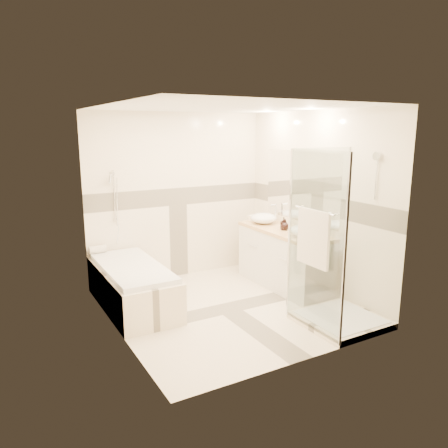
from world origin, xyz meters
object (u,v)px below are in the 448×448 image
shower_enclosure (330,283)px  amenity_bottle_a (284,224)px  vessel_sink_near (264,218)px  amenity_bottle_b (285,225)px  vanity (284,258)px  bathtub (132,284)px  vessel_sink_far (305,231)px

shower_enclosure → amenity_bottle_a: shower_enclosure is taller
shower_enclosure → vessel_sink_near: (0.27, 1.78, 0.42)m
vessel_sink_near → amenity_bottle_b: vessel_sink_near is taller
vanity → amenity_bottle_b: (-0.02, -0.02, 0.50)m
bathtub → vessel_sink_near: bearing=4.2°
vessel_sink_near → vessel_sink_far: 0.96m
vanity → vessel_sink_far: (-0.02, -0.45, 0.50)m
vessel_sink_near → vanity: bearing=-87.7°
vessel_sink_near → amenity_bottle_b: bearing=-90.0°
shower_enclosure → amenity_bottle_b: 1.35m
amenity_bottle_a → shower_enclosure: bearing=-102.1°
vessel_sink_far → amenity_bottle_a: (0.00, 0.46, 0.01)m
bathtub → vessel_sink_near: 2.22m
shower_enclosure → amenity_bottle_a: (0.27, 1.28, 0.43)m
vanity → vessel_sink_near: (-0.02, 0.50, 0.50)m
vessel_sink_far → vessel_sink_near: bearing=90.0°
vessel_sink_far → amenity_bottle_a: bearing=90.0°
amenity_bottle_b → vanity: bearing=46.9°
bathtub → shower_enclosure: shower_enclosure is taller
shower_enclosure → vessel_sink_far: 0.96m
shower_enclosure → vessel_sink_near: bearing=81.3°
vanity → amenity_bottle_a: bearing=164.5°
bathtub → amenity_bottle_a: amenity_bottle_a is taller
bathtub → vanity: size_ratio=1.05×
vanity → vessel_sink_far: vessel_sink_far is taller
vessel_sink_near → amenity_bottle_b: 0.53m
amenity_bottle_a → vessel_sink_near: bearing=90.0°
vessel_sink_near → bathtub: bearing=-175.8°
vanity → vessel_sink_far: 0.68m
vanity → amenity_bottle_a: amenity_bottle_a is taller
vanity → shower_enclosure: shower_enclosure is taller
shower_enclosure → vanity: bearing=77.0°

